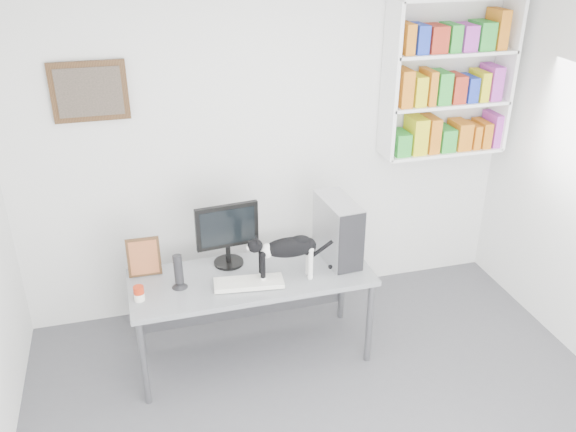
% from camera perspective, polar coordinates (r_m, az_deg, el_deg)
% --- Properties ---
extents(room, '(4.01, 4.01, 2.70)m').
position_cam_1_polar(room, '(3.10, 7.46, -5.93)').
color(room, '#505155').
rests_on(room, ground).
extents(bookshelf, '(1.03, 0.28, 1.24)m').
position_cam_1_polar(bookshelf, '(5.05, 14.82, 12.37)').
color(bookshelf, white).
rests_on(bookshelf, room).
extents(wall_art, '(0.52, 0.04, 0.42)m').
position_cam_1_polar(wall_art, '(4.51, -18.08, 11.01)').
color(wall_art, '#4C3118').
rests_on(wall_art, room).
extents(desk, '(1.71, 0.68, 0.71)m').
position_cam_1_polar(desk, '(4.53, -3.33, -9.37)').
color(desk, gray).
rests_on(desk, room).
extents(monitor, '(0.47, 0.26, 0.48)m').
position_cam_1_polar(monitor, '(4.36, -5.70, -1.71)').
color(monitor, black).
rests_on(monitor, desk).
extents(keyboard, '(0.49, 0.24, 0.04)m').
position_cam_1_polar(keyboard, '(4.22, -3.69, -6.24)').
color(keyboard, silver).
rests_on(keyboard, desk).
extents(pc_tower, '(0.24, 0.48, 0.47)m').
position_cam_1_polar(pc_tower, '(4.44, 4.68, -1.29)').
color(pc_tower, '#BAB9BE').
rests_on(pc_tower, desk).
extents(speaker, '(0.12, 0.12, 0.25)m').
position_cam_1_polar(speaker, '(4.19, -10.21, -5.10)').
color(speaker, black).
rests_on(speaker, desk).
extents(leaning_print, '(0.23, 0.10, 0.29)m').
position_cam_1_polar(leaning_print, '(4.38, -13.35, -3.68)').
color(leaning_print, '#4C3118').
rests_on(leaning_print, desk).
extents(soup_can, '(0.09, 0.09, 0.10)m').
position_cam_1_polar(soup_can, '(4.15, -13.77, -7.05)').
color(soup_can, '#B72A0F').
rests_on(soup_can, desk).
extents(cat, '(0.55, 0.17, 0.33)m').
position_cam_1_polar(cat, '(4.20, -0.02, -3.93)').
color(cat, black).
rests_on(cat, desk).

